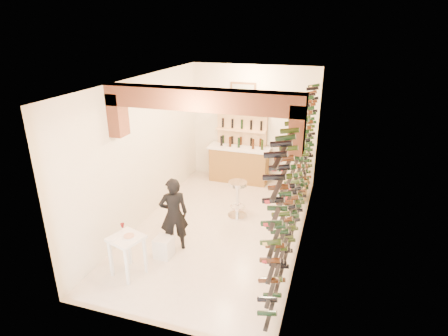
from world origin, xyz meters
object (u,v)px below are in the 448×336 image
at_px(person, 174,214).
at_px(crate_lower, 296,194).
at_px(tasting_table, 127,244).
at_px(chrome_barstool, 238,197).
at_px(wine_rack, 295,170).
at_px(white_stool, 164,247).
at_px(back_counter, 239,163).

distance_m(person, crate_lower, 3.62).
bearing_deg(person, tasting_table, 34.39).
bearing_deg(crate_lower, chrome_barstool, -131.67).
relative_size(wine_rack, white_stool, 14.22).
bearing_deg(white_stool, crate_lower, 57.39).
bearing_deg(person, white_stool, 43.07).
bearing_deg(person, wine_rack, 174.09).
relative_size(wine_rack, back_counter, 3.35).
bearing_deg(white_stool, back_counter, 84.33).
bearing_deg(crate_lower, person, -124.19).
bearing_deg(wine_rack, crate_lower, 93.87).
xyz_separation_m(tasting_table, chrome_barstool, (1.28, 2.63, -0.12)).
bearing_deg(back_counter, chrome_barstool, -75.53).
xyz_separation_m(back_counter, person, (-0.31, -3.67, 0.22)).
relative_size(back_counter, person, 1.12).
xyz_separation_m(back_counter, chrome_barstool, (0.52, -2.03, -0.03)).
bearing_deg(white_stool, chrome_barstool, 64.80).
bearing_deg(back_counter, person, -94.77).
height_order(white_stool, person, person).
height_order(wine_rack, crate_lower, wine_rack).
distance_m(wine_rack, white_stool, 2.93).
bearing_deg(crate_lower, white_stool, -122.61).
height_order(wine_rack, person, wine_rack).
xyz_separation_m(person, crate_lower, (2.01, 2.95, -0.61)).
bearing_deg(wine_rack, chrome_barstool, 154.80).
bearing_deg(back_counter, tasting_table, -99.18).
distance_m(back_counter, crate_lower, 1.88).
bearing_deg(person, crate_lower, -155.56).
xyz_separation_m(wine_rack, white_stool, (-2.23, -1.34, -1.35)).
height_order(person, crate_lower, person).
distance_m(back_counter, chrome_barstool, 2.10).
height_order(back_counter, tasting_table, back_counter).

